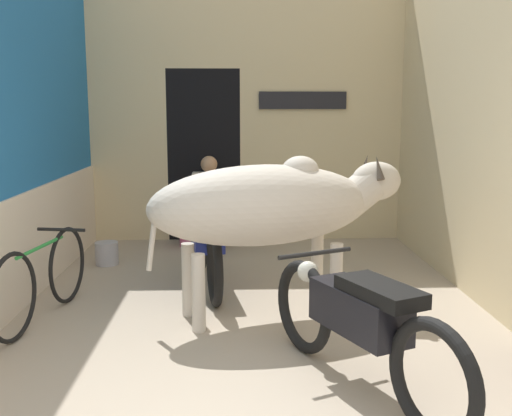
{
  "coord_description": "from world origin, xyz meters",
  "views": [
    {
      "loc": [
        -0.13,
        -2.67,
        1.77
      ],
      "look_at": [
        0.03,
        2.39,
        0.92
      ],
      "focal_mm": 42.0,
      "sensor_mm": 36.0,
      "label": 1
    }
  ],
  "objects_px": {
    "shopkeeper_seated": "(209,200)",
    "plastic_stool": "(190,228)",
    "cow": "(272,205)",
    "motorcycle_near": "(359,321)",
    "bicycle": "(43,278)",
    "motorcycle_far": "(207,241)",
    "bucket": "(107,253)"
  },
  "relations": [
    {
      "from": "motorcycle_far",
      "to": "bicycle",
      "type": "relative_size",
      "value": 1.2
    },
    {
      "from": "motorcycle_far",
      "to": "shopkeeper_seated",
      "type": "distance_m",
      "value": 1.66
    },
    {
      "from": "cow",
      "to": "plastic_stool",
      "type": "distance_m",
      "value": 2.86
    },
    {
      "from": "motorcycle_far",
      "to": "cow",
      "type": "bearing_deg",
      "value": -55.45
    },
    {
      "from": "cow",
      "to": "motorcycle_near",
      "type": "xyz_separation_m",
      "value": [
        0.47,
        -1.42,
        -0.51
      ]
    },
    {
      "from": "motorcycle_far",
      "to": "bicycle",
      "type": "height_order",
      "value": "motorcycle_far"
    },
    {
      "from": "motorcycle_near",
      "to": "shopkeeper_seated",
      "type": "bearing_deg",
      "value": 105.74
    },
    {
      "from": "cow",
      "to": "shopkeeper_seated",
      "type": "height_order",
      "value": "cow"
    },
    {
      "from": "bicycle",
      "to": "shopkeeper_seated",
      "type": "bearing_deg",
      "value": 63.69
    },
    {
      "from": "shopkeeper_seated",
      "to": "bucket",
      "type": "xyz_separation_m",
      "value": [
        -1.14,
        -0.8,
        -0.49
      ]
    },
    {
      "from": "motorcycle_near",
      "to": "bucket",
      "type": "xyz_separation_m",
      "value": [
        -2.25,
        3.14,
        -0.32
      ]
    },
    {
      "from": "bicycle",
      "to": "cow",
      "type": "bearing_deg",
      "value": 2.19
    },
    {
      "from": "cow",
      "to": "plastic_stool",
      "type": "xyz_separation_m",
      "value": [
        -0.9,
        2.61,
        -0.72
      ]
    },
    {
      "from": "motorcycle_near",
      "to": "bicycle",
      "type": "bearing_deg",
      "value": 150.64
    },
    {
      "from": "shopkeeper_seated",
      "to": "bucket",
      "type": "relative_size",
      "value": 4.51
    },
    {
      "from": "motorcycle_far",
      "to": "plastic_stool",
      "type": "relative_size",
      "value": 4.37
    },
    {
      "from": "bucket",
      "to": "motorcycle_near",
      "type": "bearing_deg",
      "value": -54.39
    },
    {
      "from": "motorcycle_far",
      "to": "shopkeeper_seated",
      "type": "bearing_deg",
      "value": 91.65
    },
    {
      "from": "plastic_stool",
      "to": "bucket",
      "type": "xyz_separation_m",
      "value": [
        -0.88,
        -0.89,
        -0.11
      ]
    },
    {
      "from": "plastic_stool",
      "to": "motorcycle_near",
      "type": "bearing_deg",
      "value": -71.21
    },
    {
      "from": "shopkeeper_seated",
      "to": "plastic_stool",
      "type": "height_order",
      "value": "shopkeeper_seated"
    },
    {
      "from": "cow",
      "to": "bucket",
      "type": "relative_size",
      "value": 8.96
    },
    {
      "from": "motorcycle_near",
      "to": "bicycle",
      "type": "height_order",
      "value": "motorcycle_near"
    },
    {
      "from": "plastic_stool",
      "to": "cow",
      "type": "bearing_deg",
      "value": -70.92
    },
    {
      "from": "bicycle",
      "to": "motorcycle_near",
      "type": "bearing_deg",
      "value": -29.36
    },
    {
      "from": "shopkeeper_seated",
      "to": "cow",
      "type": "bearing_deg",
      "value": -75.69
    },
    {
      "from": "bicycle",
      "to": "shopkeeper_seated",
      "type": "distance_m",
      "value": 2.9
    },
    {
      "from": "bucket",
      "to": "plastic_stool",
      "type": "bearing_deg",
      "value": 45.45
    },
    {
      "from": "motorcycle_far",
      "to": "bucket",
      "type": "height_order",
      "value": "motorcycle_far"
    },
    {
      "from": "motorcycle_far",
      "to": "plastic_stool",
      "type": "distance_m",
      "value": 1.79
    },
    {
      "from": "motorcycle_far",
      "to": "plastic_stool",
      "type": "xyz_separation_m",
      "value": [
        -0.31,
        1.75,
        -0.22
      ]
    },
    {
      "from": "cow",
      "to": "bucket",
      "type": "distance_m",
      "value": 2.61
    }
  ]
}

